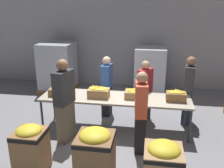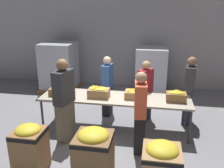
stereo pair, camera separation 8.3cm
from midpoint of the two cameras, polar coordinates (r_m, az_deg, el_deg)
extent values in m
plane|color=gray|center=(5.94, 0.30, -10.16)|extent=(30.00, 30.00, 0.00)
cube|color=#A8A8AD|center=(8.55, 3.77, 12.61)|extent=(16.00, 0.08, 4.00)
cube|color=#B2A893|center=(5.62, 0.31, -3.20)|extent=(3.36, 0.85, 0.04)
cylinder|color=#38383D|center=(5.90, -16.09, -7.04)|extent=(0.05, 0.05, 0.75)
cylinder|color=#38383D|center=(5.45, 16.97, -9.30)|extent=(0.05, 0.05, 0.75)
cylinder|color=#38383D|center=(6.51, -13.45, -4.40)|extent=(0.05, 0.05, 0.75)
cylinder|color=#38383D|center=(6.11, 16.12, -6.18)|extent=(0.05, 0.05, 0.75)
cube|color=olive|center=(5.84, -12.28, -1.71)|extent=(0.44, 0.31, 0.17)
ellipsoid|color=yellow|center=(5.81, -12.34, -0.88)|extent=(0.36, 0.25, 0.09)
ellipsoid|color=yellow|center=(5.82, -11.08, -0.35)|extent=(0.14, 0.12, 0.04)
ellipsoid|color=yellow|center=(5.84, -11.30, -0.51)|extent=(0.18, 0.11, 0.04)
ellipsoid|color=yellow|center=(5.70, -11.57, -0.85)|extent=(0.16, 0.11, 0.04)
cube|color=tan|center=(5.59, -3.49, -2.07)|extent=(0.47, 0.31, 0.19)
ellipsoid|color=yellow|center=(5.56, -3.50, -1.09)|extent=(0.41, 0.26, 0.08)
ellipsoid|color=yellow|center=(5.65, -4.64, -0.59)|extent=(0.14, 0.19, 0.05)
ellipsoid|color=yellow|center=(5.53, -3.49, -0.80)|extent=(0.21, 0.13, 0.05)
ellipsoid|color=yellow|center=(5.56, -4.25, -0.69)|extent=(0.06, 0.22, 0.04)
cube|color=tan|center=(5.56, 4.68, -2.39)|extent=(0.41, 0.33, 0.16)
ellipsoid|color=gold|center=(5.53, 4.70, -1.56)|extent=(0.37, 0.29, 0.06)
ellipsoid|color=gold|center=(5.50, 3.96, -1.41)|extent=(0.16, 0.17, 0.05)
ellipsoid|color=gold|center=(5.51, 5.74, -1.28)|extent=(0.16, 0.14, 0.05)
ellipsoid|color=gold|center=(5.51, 5.26, -1.35)|extent=(0.19, 0.15, 0.04)
cube|color=olive|center=(5.55, 13.99, -2.80)|extent=(0.42, 0.27, 0.18)
ellipsoid|color=gold|center=(5.51, 14.06, -1.85)|extent=(0.38, 0.22, 0.08)
ellipsoid|color=gold|center=(5.52, 14.39, -1.60)|extent=(0.18, 0.07, 0.05)
ellipsoid|color=gold|center=(5.55, 13.98, -1.38)|extent=(0.05, 0.17, 0.04)
ellipsoid|color=gold|center=(5.57, 14.23, -1.49)|extent=(0.15, 0.14, 0.05)
cube|color=black|center=(6.52, -1.55, -3.95)|extent=(0.23, 0.37, 0.74)
cube|color=#2D5199|center=(6.29, -1.61, 1.73)|extent=(0.25, 0.44, 0.61)
sphere|color=beige|center=(6.19, -1.64, 5.36)|extent=(0.21, 0.21, 0.21)
cube|color=black|center=(5.00, 5.90, -11.04)|extent=(0.24, 0.39, 0.77)
cube|color=#EA5B3D|center=(4.70, 6.17, -3.52)|extent=(0.26, 0.46, 0.64)
sphere|color=tan|center=(4.56, 6.35, 1.47)|extent=(0.22, 0.22, 0.22)
cube|color=black|center=(6.28, 6.94, -5.05)|extent=(0.34, 0.39, 0.72)
cube|color=maroon|center=(6.05, 7.17, 0.67)|extent=(0.39, 0.45, 0.59)
sphere|color=tan|center=(5.95, 7.32, 4.34)|extent=(0.20, 0.20, 0.20)
cube|color=#6B604C|center=(5.43, -10.93, -8.44)|extent=(0.32, 0.44, 0.84)
cube|color=#333338|center=(5.14, -11.44, -0.78)|extent=(0.35, 0.52, 0.69)
sphere|color=#896042|center=(5.01, -11.77, 4.26)|extent=(0.24, 0.24, 0.24)
cube|color=#2D3856|center=(6.36, 16.36, -5.10)|extent=(0.27, 0.40, 0.78)
cube|color=#333338|center=(6.12, 16.94, 1.04)|extent=(0.29, 0.47, 0.64)
sphere|color=#896042|center=(6.01, 17.32, 4.98)|extent=(0.22, 0.22, 0.22)
cube|color=olive|center=(4.67, -18.48, -14.33)|extent=(0.51, 0.51, 0.76)
cube|color=black|center=(4.51, -18.90, -10.81)|extent=(0.51, 0.51, 0.07)
ellipsoid|color=yellow|center=(4.48, -18.98, -10.09)|extent=(0.43, 0.43, 0.18)
cube|color=olive|center=(4.31, -4.39, -16.26)|extent=(0.60, 0.60, 0.77)
cube|color=black|center=(4.13, -4.50, -12.46)|extent=(0.61, 0.61, 0.07)
ellipsoid|color=yellow|center=(4.10, -4.53, -11.67)|extent=(0.51, 0.51, 0.21)
cube|color=tan|center=(4.27, 10.92, -18.11)|extent=(0.61, 0.61, 0.64)
cube|color=black|center=(4.12, 11.14, -15.15)|extent=(0.61, 0.61, 0.07)
ellipsoid|color=yellow|center=(4.08, 11.20, -14.38)|extent=(0.52, 0.52, 0.21)
cube|color=olive|center=(8.62, -12.22, -0.91)|extent=(1.14, 1.14, 0.13)
cube|color=#B2B7C1|center=(8.40, -12.58, 4.21)|extent=(1.05, 1.05, 1.46)
cube|color=olive|center=(8.23, 8.15, -1.59)|extent=(1.03, 1.03, 0.13)
cube|color=silver|center=(8.01, 8.39, 3.43)|extent=(0.95, 0.95, 1.36)
camera|label=1|loc=(0.04, -90.44, -0.14)|focal=40.00mm
camera|label=2|loc=(0.04, 89.56, 0.14)|focal=40.00mm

